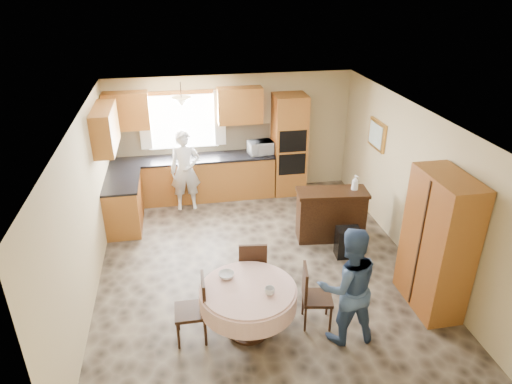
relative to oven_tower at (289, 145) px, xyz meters
The scene contains 36 objects.
floor 3.11m from the oven_tower, 113.15° to the right, with size 5.00×6.00×0.01m, color #70614E.
ceiling 3.26m from the oven_tower, 113.15° to the right, with size 5.00×6.00×0.01m, color white.
wall_back 1.21m from the oven_tower, 164.91° to the left, with size 5.00×0.02×2.50m, color tan.
wall_front 5.81m from the oven_tower, 101.43° to the right, with size 5.00×0.02×2.50m, color tan.
wall_left 4.54m from the oven_tower, 143.61° to the right, with size 0.02×6.00×2.50m, color tan.
wall_right 3.02m from the oven_tower, 63.35° to the right, with size 0.02×6.00×2.50m, color tan.
window 2.24m from the oven_tower, behind, with size 1.40×0.03×1.10m, color white.
curtain_left 2.97m from the oven_tower, behind, with size 0.22×0.02×1.15m, color white.
curtain_right 1.54m from the oven_tower, behind, with size 0.22×0.02×1.15m, color white.
base_cab_back 2.09m from the oven_tower, behind, with size 3.30×0.60×0.88m, color #B0722F.
counter_back 2.01m from the oven_tower, behind, with size 3.30×0.64×0.04m, color black.
base_cab_left 3.52m from the oven_tower, 165.12° to the right, with size 0.60×1.20×0.88m, color #B0722F.
counter_left 3.47m from the oven_tower, 165.12° to the right, with size 0.64×1.20×0.04m, color black.
backsplash 2.03m from the oven_tower, behind, with size 3.30×0.02×0.55m, color tan.
wall_cab_left 3.31m from the oven_tower, behind, with size 0.85×0.33×0.72m, color #B3762C.
wall_cab_right 1.32m from the oven_tower, behind, with size 0.90×0.33×0.72m, color #B3762C.
wall_cab_side 3.70m from the oven_tower, 165.67° to the right, with size 0.33×1.20×0.72m, color #B3762C.
oven_tower is the anchor object (origin of this frame).
oven_upper 0.37m from the oven_tower, 90.00° to the right, with size 0.56×0.01×0.45m, color black.
oven_lower 0.44m from the oven_tower, 90.00° to the right, with size 0.56×0.01×0.45m, color black.
pendant 2.40m from the oven_tower, behind, with size 0.36×0.36×0.18m, color beige.
sideboard 2.13m from the oven_tower, 82.36° to the right, with size 1.22×0.50×0.87m, color #311D0D.
space_heater 2.78m from the oven_tower, 82.04° to the right, with size 0.38×0.27×0.52m, color black.
cupboard 4.13m from the oven_tower, 75.00° to the right, with size 0.52×1.05×2.00m, color #B0722F.
dining_table 4.42m from the oven_tower, 110.73° to the right, with size 1.25×1.25×0.71m.
chair_left 4.68m from the oven_tower, 118.54° to the right, with size 0.40×0.40×0.92m.
chair_back 3.70m from the oven_tower, 111.97° to the right, with size 0.46×0.46×0.95m.
chair_right 4.19m from the oven_tower, 99.63° to the right, with size 0.45×0.45×0.89m.
framed_picture 1.93m from the oven_tower, 44.28° to the right, with size 0.06×0.63×0.52m.
microwave 0.62m from the oven_tower, behind, with size 0.49×0.33×0.27m, color silver.
person_sink 2.23m from the oven_tower, 169.84° to the right, with size 0.59×0.39×1.62m, color silver.
person_dining 4.44m from the oven_tower, 94.53° to the right, with size 0.78×0.61×1.61m, color #334A6F.
bowl_sideboard 2.02m from the oven_tower, 90.08° to the right, with size 0.23×0.23×0.06m, color #B2B2B2.
bottle_sideboard 2.12m from the oven_tower, 71.72° to the right, with size 0.12×0.12×0.32m, color silver.
cup_table 4.48m from the oven_tower, 107.04° to the right, with size 0.13×0.13×0.10m, color #B2B2B2.
bowl_table 4.25m from the oven_tower, 115.09° to the right, with size 0.21×0.21×0.07m, color #B2B2B2.
Camera 1 is at (-1.15, -6.02, 4.32)m, focal length 32.00 mm.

